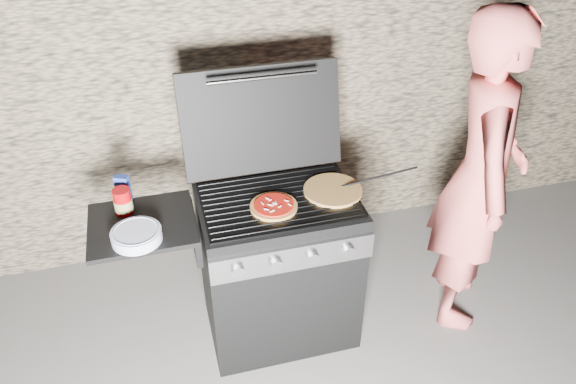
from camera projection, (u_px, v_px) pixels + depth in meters
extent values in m
plane|color=#5B5B5B|center=(280.00, 325.00, 3.32)|extent=(50.00, 50.00, 0.00)
cube|color=#988160|center=(239.00, 110.00, 3.64)|extent=(8.00, 0.35, 1.80)
cylinder|color=#DDB95B|center=(333.00, 190.00, 2.85)|extent=(0.38, 0.38, 0.02)
cylinder|color=#A90409|center=(123.00, 201.00, 2.69)|extent=(0.10, 0.10, 0.13)
cube|color=#203796|center=(123.00, 189.00, 2.77)|extent=(0.08, 0.06, 0.14)
cylinder|color=silver|center=(136.00, 235.00, 2.54)|extent=(0.29, 0.29, 0.05)
imported|color=#E25F5A|center=(480.00, 178.00, 2.96)|extent=(0.68, 0.79, 1.83)
cylinder|color=black|center=(378.00, 178.00, 2.89)|extent=(0.42, 0.04, 0.08)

